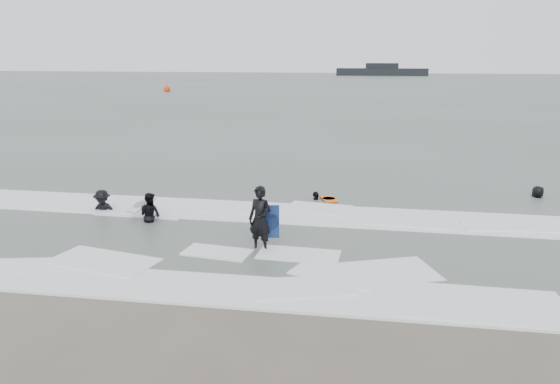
% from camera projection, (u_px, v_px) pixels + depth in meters
% --- Properties ---
extents(ground, '(320.00, 320.00, 0.00)m').
position_uv_depth(ground, '(244.00, 283.00, 13.65)').
color(ground, brown).
rests_on(ground, ground).
extents(sea, '(320.00, 320.00, 0.00)m').
position_uv_depth(sea, '(361.00, 89.00, 89.95)').
color(sea, '#47544C').
rests_on(sea, ground).
extents(surfer_centre, '(0.82, 0.66, 1.96)m').
position_uv_depth(surfer_centre, '(260.00, 251.00, 15.85)').
color(surfer_centre, black).
rests_on(surfer_centre, ground).
extents(surfer_wading, '(0.93, 0.83, 1.59)m').
position_uv_depth(surfer_wading, '(151.00, 222.00, 18.55)').
color(surfer_wading, black).
rests_on(surfer_wading, ground).
extents(surfer_breaker, '(1.13, 0.69, 1.70)m').
position_uv_depth(surfer_breaker, '(103.00, 213.00, 19.67)').
color(surfer_breaker, black).
rests_on(surfer_breaker, ground).
extents(surfer_right_near, '(0.90, 0.88, 1.52)m').
position_uv_depth(surfer_right_near, '(316.00, 201.00, 21.30)').
color(surfer_right_near, black).
rests_on(surfer_right_near, ground).
extents(surfer_right_far, '(0.95, 0.81, 1.66)m').
position_uv_depth(surfer_right_far, '(537.00, 199.00, 21.62)').
color(surfer_right_far, black).
rests_on(surfer_right_far, ground).
extents(surf_foam, '(30.03, 9.06, 0.09)m').
position_uv_depth(surf_foam, '(273.00, 234.00, 17.17)').
color(surf_foam, white).
rests_on(surf_foam, ground).
extents(bodyboards, '(6.96, 6.29, 1.25)m').
position_uv_depth(bodyboards, '(249.00, 207.00, 18.56)').
color(bodyboards, '#10214E').
rests_on(bodyboards, ground).
extents(buoy, '(1.00, 1.00, 1.65)m').
position_uv_depth(buoy, '(167.00, 89.00, 83.06)').
color(buoy, '#F62E0A').
rests_on(buoy, ground).
extents(vessel_horizon, '(24.14, 4.31, 3.28)m').
position_uv_depth(vessel_horizon, '(382.00, 71.00, 146.58)').
color(vessel_horizon, black).
rests_on(vessel_horizon, ground).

